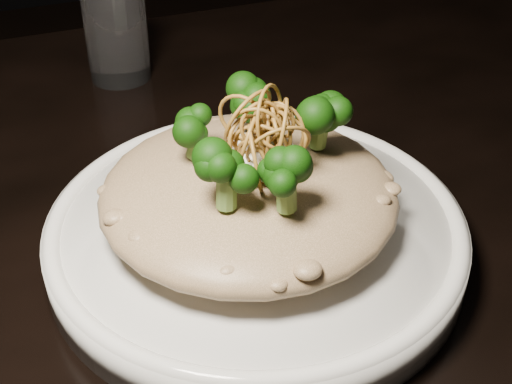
% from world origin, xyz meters
% --- Properties ---
extents(table, '(1.10, 0.80, 0.75)m').
position_xyz_m(table, '(0.00, 0.00, 0.67)').
color(table, black).
rests_on(table, ground).
extents(plate, '(0.30, 0.30, 0.03)m').
position_xyz_m(plate, '(-0.05, -0.06, 0.77)').
color(plate, white).
rests_on(plate, table).
extents(risotto, '(0.21, 0.21, 0.05)m').
position_xyz_m(risotto, '(-0.06, -0.06, 0.80)').
color(risotto, brown).
rests_on(risotto, plate).
extents(broccoli, '(0.15, 0.15, 0.05)m').
position_xyz_m(broccoli, '(-0.05, -0.06, 0.85)').
color(broccoli, black).
rests_on(broccoli, risotto).
extents(cheese, '(0.06, 0.06, 0.02)m').
position_xyz_m(cheese, '(-0.05, -0.06, 0.83)').
color(cheese, white).
rests_on(cheese, risotto).
extents(shallots, '(0.06, 0.06, 0.04)m').
position_xyz_m(shallots, '(-0.05, -0.06, 0.86)').
color(shallots, brown).
rests_on(shallots, cheese).
extents(drinking_glass, '(0.08, 0.08, 0.11)m').
position_xyz_m(drinking_glass, '(-0.08, 0.26, 0.81)').
color(drinking_glass, white).
rests_on(drinking_glass, table).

